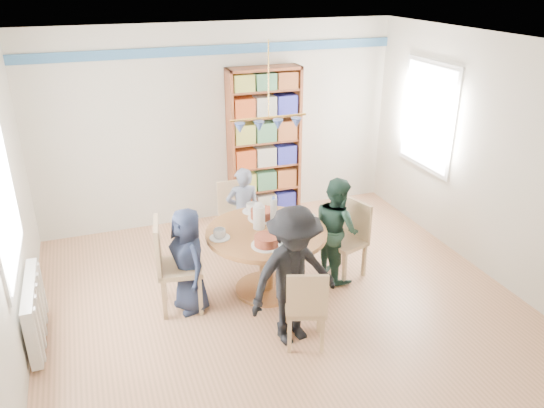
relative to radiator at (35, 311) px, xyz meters
name	(u,v)px	position (x,y,z in m)	size (l,w,h in m)	color
ground	(285,309)	(2.42, -0.30, -0.35)	(5.00, 5.00, 0.00)	tan
room_shell	(234,139)	(2.16, 0.57, 1.30)	(5.00, 5.00, 5.00)	white
radiator	(35,311)	(0.00, 0.00, 0.00)	(0.12, 1.00, 0.60)	silver
dining_table	(266,246)	(2.35, 0.10, 0.21)	(1.30, 1.30, 0.75)	olive
chair_left	(171,262)	(1.32, 0.12, 0.21)	(0.51, 0.51, 1.02)	tan
chair_right	(350,235)	(3.39, 0.14, 0.14)	(0.50, 0.50, 0.89)	tan
chair_far	(235,213)	(2.31, 1.16, 0.14)	(0.41, 0.41, 0.90)	tan
chair_near	(306,305)	(2.38, -0.94, 0.12)	(0.48, 0.48, 0.85)	tan
person_left	(189,260)	(1.49, 0.07, 0.22)	(0.56, 0.36, 1.14)	#171E33
person_right	(336,228)	(3.21, 0.14, 0.26)	(0.59, 0.46, 1.22)	#193228
person_far	(243,212)	(2.36, 0.99, 0.23)	(0.42, 0.28, 1.15)	gray
person_near	(294,276)	(2.31, -0.78, 0.35)	(0.90, 0.52, 1.40)	black
bookshelf	(264,145)	(3.00, 2.04, 0.70)	(1.01, 0.30, 2.12)	brown
tableware	(263,224)	(2.33, 0.13, 0.47)	(1.24, 1.24, 0.33)	white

